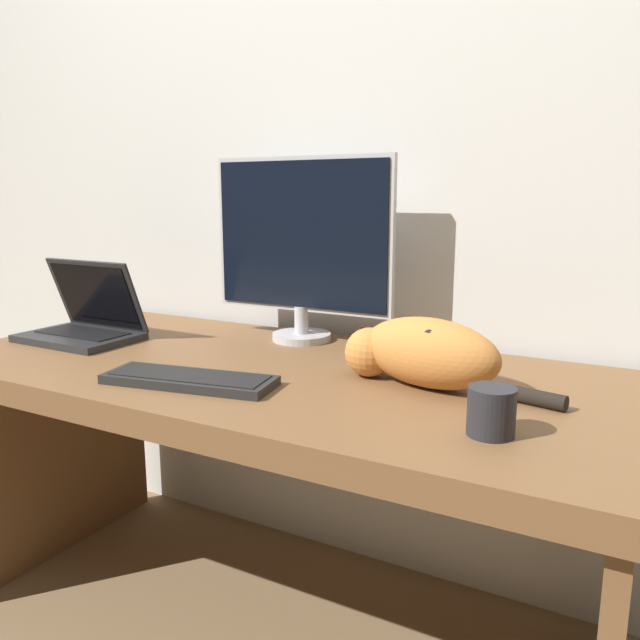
% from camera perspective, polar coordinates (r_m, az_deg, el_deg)
% --- Properties ---
extents(wall_back, '(6.40, 0.06, 2.60)m').
position_cam_1_polar(wall_back, '(1.86, 2.82, 16.96)').
color(wall_back, silver).
rests_on(wall_back, ground_plane).
extents(desk, '(1.67, 0.77, 0.71)m').
position_cam_1_polar(desk, '(1.56, -4.71, -9.04)').
color(desk, brown).
rests_on(desk, ground_plane).
extents(monitor, '(0.55, 0.17, 0.51)m').
position_cam_1_polar(monitor, '(1.73, -1.71, 6.92)').
color(monitor, '#B2B2B7').
rests_on(monitor, desk).
extents(laptop, '(0.32, 0.22, 0.22)m').
position_cam_1_polar(laptop, '(1.90, -20.71, -0.30)').
color(laptop, '#232326').
rests_on(laptop, desk).
extents(external_keyboard, '(0.40, 0.19, 0.02)m').
position_cam_1_polar(external_keyboard, '(1.39, -11.87, -5.34)').
color(external_keyboard, black).
rests_on(external_keyboard, desk).
extents(cat, '(0.49, 0.21, 0.15)m').
position_cam_1_polar(cat, '(1.36, 9.29, -2.84)').
color(cat, '#C67A38').
rests_on(cat, desk).
extents(coffee_mug, '(0.08, 0.08, 0.08)m').
position_cam_1_polar(coffee_mug, '(1.11, 15.40, -8.05)').
color(coffee_mug, '#232328').
rests_on(coffee_mug, desk).
extents(small_toy, '(0.04, 0.04, 0.04)m').
position_cam_1_polar(small_toy, '(1.59, 8.27, -2.75)').
color(small_toy, gold).
rests_on(small_toy, desk).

